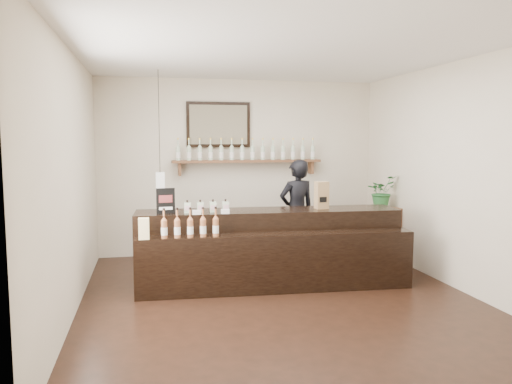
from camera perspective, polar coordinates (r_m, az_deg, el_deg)
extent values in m
plane|color=black|center=(5.97, 2.61, -11.98)|extent=(5.00, 5.00, 0.00)
plane|color=beige|center=(8.13, -1.86, 2.88)|extent=(4.50, 0.00, 4.50)
plane|color=beige|center=(3.36, 13.73, -1.75)|extent=(4.50, 0.00, 4.50)
plane|color=beige|center=(5.56, -20.34, 1.06)|extent=(0.00, 5.00, 5.00)
plane|color=beige|center=(6.64, 21.80, 1.75)|extent=(0.00, 5.00, 5.00)
plane|color=white|center=(5.76, 2.75, 15.57)|extent=(5.00, 5.00, 0.00)
cube|color=brown|center=(8.02, -0.99, 3.55)|extent=(2.40, 0.25, 0.04)
cube|color=brown|center=(7.92, -8.73, 2.58)|extent=(0.04, 0.20, 0.20)
cube|color=brown|center=(8.33, 6.28, 2.78)|extent=(0.04, 0.20, 0.20)
cube|color=black|center=(8.04, -4.32, 7.68)|extent=(1.02, 0.04, 0.72)
cube|color=#423C2B|center=(8.01, -4.29, 7.68)|extent=(0.92, 0.01, 0.62)
cube|color=white|center=(7.11, -10.89, 1.12)|extent=(0.12, 0.12, 0.28)
cylinder|color=black|center=(7.09, -11.03, 7.93)|extent=(0.01, 0.01, 1.41)
cylinder|color=beige|center=(7.87, -8.89, 4.33)|extent=(0.07, 0.07, 0.20)
cone|color=beige|center=(7.87, -8.91, 5.25)|extent=(0.07, 0.07, 0.05)
cylinder|color=beige|center=(7.87, -8.92, 5.69)|extent=(0.02, 0.02, 0.07)
cylinder|color=#E8BE44|center=(7.87, -8.92, 6.03)|extent=(0.03, 0.03, 0.02)
cylinder|color=white|center=(7.87, -8.89, 4.18)|extent=(0.07, 0.07, 0.09)
cylinder|color=beige|center=(7.89, -7.66, 4.35)|extent=(0.07, 0.07, 0.20)
cone|color=beige|center=(7.88, -7.68, 5.27)|extent=(0.07, 0.07, 0.05)
cylinder|color=beige|center=(7.88, -7.68, 5.71)|extent=(0.02, 0.02, 0.07)
cylinder|color=#E8BE44|center=(7.88, -7.69, 6.05)|extent=(0.03, 0.03, 0.02)
cylinder|color=white|center=(7.89, -7.66, 4.20)|extent=(0.07, 0.07, 0.09)
cylinder|color=beige|center=(7.90, -6.44, 4.37)|extent=(0.07, 0.07, 0.20)
cone|color=beige|center=(7.90, -6.45, 5.29)|extent=(0.07, 0.07, 0.05)
cylinder|color=beige|center=(7.90, -6.45, 5.72)|extent=(0.02, 0.02, 0.07)
cylinder|color=#E8BE44|center=(7.90, -6.46, 6.06)|extent=(0.03, 0.03, 0.02)
cylinder|color=white|center=(7.90, -6.43, 4.22)|extent=(0.07, 0.07, 0.09)
cylinder|color=beige|center=(7.92, -5.21, 4.38)|extent=(0.07, 0.07, 0.20)
cone|color=beige|center=(7.92, -5.22, 5.30)|extent=(0.07, 0.07, 0.05)
cylinder|color=beige|center=(7.92, -5.23, 5.73)|extent=(0.02, 0.02, 0.07)
cylinder|color=#E8BE44|center=(7.92, -5.23, 6.08)|extent=(0.03, 0.03, 0.02)
cylinder|color=white|center=(7.92, -5.21, 4.23)|extent=(0.07, 0.07, 0.09)
cylinder|color=beige|center=(7.94, -4.00, 4.40)|extent=(0.07, 0.07, 0.20)
cone|color=beige|center=(7.94, -4.01, 5.31)|extent=(0.07, 0.07, 0.05)
cylinder|color=beige|center=(7.94, -4.01, 5.75)|extent=(0.02, 0.02, 0.07)
cylinder|color=#E8BE44|center=(7.94, -4.01, 6.08)|extent=(0.03, 0.03, 0.02)
cylinder|color=white|center=(7.94, -4.00, 4.25)|extent=(0.07, 0.07, 0.09)
cylinder|color=beige|center=(7.97, -2.79, 4.41)|extent=(0.07, 0.07, 0.20)
cone|color=beige|center=(7.97, -2.80, 5.32)|extent=(0.07, 0.07, 0.05)
cylinder|color=beige|center=(7.97, -2.80, 5.75)|extent=(0.02, 0.02, 0.07)
cylinder|color=#E8BE44|center=(7.97, -2.80, 6.09)|extent=(0.03, 0.03, 0.02)
cylinder|color=white|center=(7.97, -2.79, 4.26)|extent=(0.07, 0.07, 0.09)
cylinder|color=beige|center=(8.00, -1.59, 4.42)|extent=(0.07, 0.07, 0.20)
cone|color=beige|center=(8.00, -1.59, 5.33)|extent=(0.07, 0.07, 0.05)
cylinder|color=beige|center=(7.99, -1.60, 5.76)|extent=(0.02, 0.02, 0.07)
cylinder|color=#E8BE44|center=(7.99, -1.60, 6.10)|extent=(0.03, 0.03, 0.02)
cylinder|color=white|center=(8.00, -1.59, 4.27)|extent=(0.07, 0.07, 0.09)
cylinder|color=beige|center=(8.03, -0.40, 4.43)|extent=(0.07, 0.07, 0.20)
cone|color=beige|center=(8.03, -0.40, 5.33)|extent=(0.07, 0.07, 0.05)
cylinder|color=beige|center=(8.03, -0.40, 5.76)|extent=(0.02, 0.02, 0.07)
cylinder|color=#E8BE44|center=(8.03, -0.40, 6.10)|extent=(0.03, 0.03, 0.02)
cylinder|color=white|center=(8.03, -0.40, 4.28)|extent=(0.07, 0.07, 0.09)
cylinder|color=beige|center=(8.07, 0.78, 4.44)|extent=(0.07, 0.07, 0.20)
cone|color=beige|center=(8.06, 0.78, 5.34)|extent=(0.07, 0.07, 0.05)
cylinder|color=beige|center=(8.06, 0.78, 5.76)|extent=(0.02, 0.02, 0.07)
cylinder|color=#E8BE44|center=(8.06, 0.78, 6.10)|extent=(0.03, 0.03, 0.02)
cylinder|color=white|center=(8.07, 0.78, 4.29)|extent=(0.07, 0.07, 0.09)
cylinder|color=beige|center=(8.11, 1.95, 4.44)|extent=(0.07, 0.07, 0.20)
cone|color=beige|center=(8.10, 1.95, 5.34)|extent=(0.07, 0.07, 0.05)
cylinder|color=beige|center=(8.10, 1.95, 5.76)|extent=(0.02, 0.02, 0.07)
cylinder|color=#E8BE44|center=(8.10, 1.95, 6.09)|extent=(0.03, 0.03, 0.02)
cylinder|color=white|center=(8.11, 1.95, 4.30)|extent=(0.07, 0.07, 0.09)
cylinder|color=beige|center=(8.15, 3.10, 4.44)|extent=(0.07, 0.07, 0.20)
cone|color=beige|center=(8.15, 3.11, 5.34)|extent=(0.07, 0.07, 0.05)
cylinder|color=beige|center=(8.15, 3.11, 5.76)|extent=(0.02, 0.02, 0.07)
cylinder|color=#E8BE44|center=(8.15, 3.11, 6.09)|extent=(0.03, 0.03, 0.02)
cylinder|color=white|center=(8.15, 3.10, 4.30)|extent=(0.07, 0.07, 0.09)
cylinder|color=beige|center=(8.20, 4.25, 4.44)|extent=(0.07, 0.07, 0.20)
cone|color=beige|center=(8.19, 4.26, 5.33)|extent=(0.07, 0.07, 0.05)
cylinder|color=beige|center=(8.19, 4.26, 5.75)|extent=(0.02, 0.02, 0.07)
cylinder|color=#E8BE44|center=(8.19, 4.26, 6.08)|extent=(0.03, 0.03, 0.02)
cylinder|color=white|center=(8.20, 4.25, 4.30)|extent=(0.07, 0.07, 0.09)
cylinder|color=beige|center=(8.25, 5.38, 4.44)|extent=(0.07, 0.07, 0.20)
cone|color=beige|center=(8.24, 5.39, 5.33)|extent=(0.07, 0.07, 0.05)
cylinder|color=beige|center=(8.24, 5.39, 5.74)|extent=(0.02, 0.02, 0.07)
cylinder|color=#E8BE44|center=(8.24, 5.40, 6.07)|extent=(0.03, 0.03, 0.02)
cylinder|color=white|center=(8.25, 5.38, 4.30)|extent=(0.07, 0.07, 0.09)
cylinder|color=beige|center=(8.30, 6.50, 4.44)|extent=(0.07, 0.07, 0.20)
cone|color=beige|center=(8.30, 6.51, 5.32)|extent=(0.07, 0.07, 0.05)
cylinder|color=beige|center=(8.30, 6.51, 5.73)|extent=(0.02, 0.02, 0.07)
cylinder|color=#E8BE44|center=(8.30, 6.52, 6.06)|extent=(0.03, 0.03, 0.02)
cylinder|color=white|center=(8.30, 6.50, 4.30)|extent=(0.07, 0.07, 0.09)
cube|color=black|center=(6.51, 1.41, -6.15)|extent=(3.40, 0.80, 0.94)
cube|color=black|center=(6.12, 2.40, -8.05)|extent=(3.39, 0.50, 0.71)
cube|color=white|center=(6.06, -6.79, -2.32)|extent=(0.10, 0.04, 0.05)
cube|color=white|center=(6.10, -3.54, -2.23)|extent=(0.10, 0.04, 0.05)
cube|color=#FAE499|center=(5.84, -12.69, -4.68)|extent=(0.12, 0.12, 0.12)
cube|color=#FAE499|center=(5.82, -12.71, -3.52)|extent=(0.12, 0.12, 0.12)
cube|color=beige|center=(6.21, -7.85, -1.78)|extent=(0.08, 0.08, 0.13)
cube|color=#D5A5AD|center=(6.17, -7.82, -1.84)|extent=(0.07, 0.00, 0.06)
cylinder|color=black|center=(6.20, -7.86, -1.05)|extent=(0.02, 0.02, 0.03)
cube|color=beige|center=(6.23, -6.40, -1.75)|extent=(0.08, 0.08, 0.13)
cube|color=#D5A5AD|center=(6.18, -6.35, -1.80)|extent=(0.07, 0.00, 0.06)
cylinder|color=black|center=(6.22, -6.40, -1.02)|extent=(0.02, 0.02, 0.03)
cube|color=beige|center=(6.24, -4.95, -1.71)|extent=(0.08, 0.08, 0.13)
cube|color=#D5A5AD|center=(6.20, -4.89, -1.76)|extent=(0.07, 0.00, 0.06)
cylinder|color=black|center=(6.23, -4.95, -0.98)|extent=(0.02, 0.02, 0.03)
cube|color=beige|center=(6.26, -3.50, -1.67)|extent=(0.08, 0.08, 0.13)
cube|color=#D5A5AD|center=(6.22, -3.44, -1.72)|extent=(0.07, 0.00, 0.06)
cylinder|color=black|center=(6.25, -3.51, -0.95)|extent=(0.02, 0.02, 0.03)
cylinder|color=#9C5A34|center=(5.83, -10.45, -4.23)|extent=(0.07, 0.07, 0.20)
cone|color=#9C5A34|center=(5.81, -10.47, -3.00)|extent=(0.07, 0.07, 0.05)
cylinder|color=#9C5A34|center=(5.80, -10.48, -2.41)|extent=(0.02, 0.02, 0.07)
cylinder|color=black|center=(5.80, -10.49, -1.95)|extent=(0.03, 0.03, 0.02)
cylinder|color=white|center=(5.84, -10.44, -4.42)|extent=(0.07, 0.07, 0.09)
cylinder|color=#9C5A34|center=(5.84, -8.98, -4.19)|extent=(0.07, 0.07, 0.20)
cone|color=#9C5A34|center=(5.82, -9.01, -2.96)|extent=(0.07, 0.07, 0.05)
cylinder|color=#9C5A34|center=(5.81, -9.02, -2.38)|extent=(0.02, 0.02, 0.07)
cylinder|color=black|center=(5.80, -9.02, -1.92)|extent=(0.03, 0.03, 0.02)
cylinder|color=white|center=(5.84, -8.98, -4.39)|extent=(0.07, 0.07, 0.09)
cylinder|color=#9C5A34|center=(5.85, -7.53, -4.15)|extent=(0.07, 0.07, 0.20)
cone|color=#9C5A34|center=(5.83, -7.54, -2.92)|extent=(0.07, 0.07, 0.05)
cylinder|color=#9C5A34|center=(5.82, -7.55, -2.34)|extent=(0.02, 0.02, 0.07)
cylinder|color=black|center=(5.81, -7.56, -1.88)|extent=(0.03, 0.03, 0.02)
cylinder|color=white|center=(5.85, -7.52, -4.35)|extent=(0.07, 0.07, 0.09)
cylinder|color=#9C5A34|center=(5.86, -6.07, -4.11)|extent=(0.07, 0.07, 0.20)
cone|color=#9C5A34|center=(5.84, -6.09, -2.88)|extent=(0.07, 0.07, 0.05)
cylinder|color=#9C5A34|center=(5.83, -6.09, -2.30)|extent=(0.02, 0.02, 0.07)
cylinder|color=black|center=(5.83, -6.10, -1.84)|extent=(0.03, 0.03, 0.02)
cylinder|color=white|center=(5.87, -6.07, -4.31)|extent=(0.07, 0.07, 0.09)
cylinder|color=#9C5A34|center=(5.88, -4.63, -4.06)|extent=(0.07, 0.07, 0.20)
cone|color=#9C5A34|center=(5.86, -4.64, -2.84)|extent=(0.07, 0.07, 0.05)
cylinder|color=#9C5A34|center=(5.85, -4.64, -2.26)|extent=(0.02, 0.02, 0.07)
cylinder|color=black|center=(5.84, -4.65, -1.81)|extent=(0.03, 0.03, 0.02)
cylinder|color=white|center=(5.88, -4.63, -4.26)|extent=(0.07, 0.07, 0.09)
cube|color=black|center=(6.16, -10.29, -1.02)|extent=(0.23, 0.05, 0.31)
cube|color=maroon|center=(6.15, -10.29, -0.78)|extent=(0.16, 0.02, 0.09)
cube|color=white|center=(6.16, -10.27, -1.86)|extent=(0.16, 0.02, 0.04)
cube|color=#936B47|center=(6.56, 7.50, -0.36)|extent=(0.17, 0.14, 0.36)
cube|color=black|center=(6.51, 7.68, -0.87)|extent=(0.10, 0.01, 0.07)
cube|color=#1831AA|center=(6.59, 7.76, -1.65)|extent=(0.13, 0.08, 0.06)
cylinder|color=#1831AA|center=(6.59, 7.76, -1.28)|extent=(0.07, 0.05, 0.07)
cube|color=brown|center=(7.91, 14.01, -4.63)|extent=(0.57, 0.66, 0.82)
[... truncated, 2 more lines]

